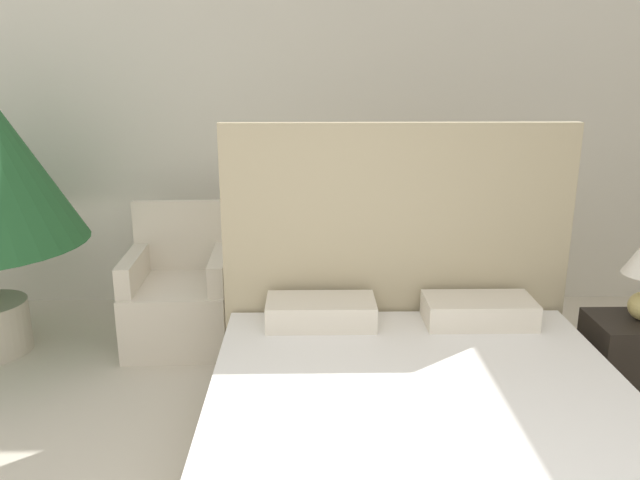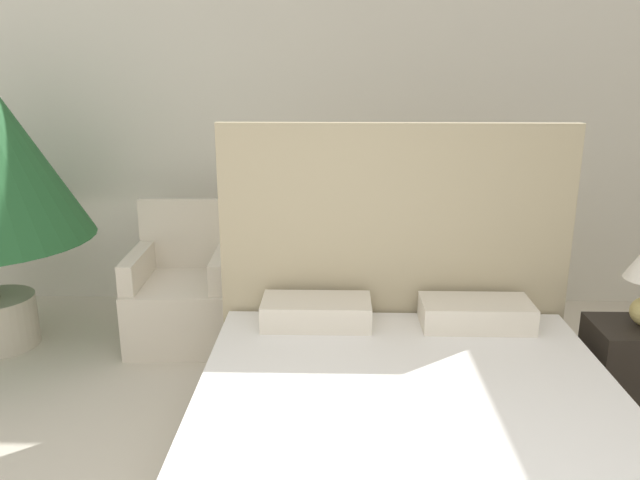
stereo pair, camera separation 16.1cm
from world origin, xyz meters
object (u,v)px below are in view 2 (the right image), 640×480
at_px(bed, 410,443).
at_px(armchair_near_window_left, 183,300).
at_px(nightstand, 635,371).
at_px(side_table, 260,305).
at_px(armchair_near_window_right, 337,301).

relative_size(bed, armchair_near_window_left, 2.38).
distance_m(nightstand, side_table, 2.32).
bearing_deg(armchair_near_window_left, side_table, 0.03).
height_order(armchair_near_window_left, nightstand, armchair_near_window_left).
xyz_separation_m(armchair_near_window_left, side_table, (0.53, 0.02, -0.04)).
bearing_deg(bed, nightstand, 29.96).
xyz_separation_m(nightstand, side_table, (-2.13, 0.92, -0.01)).
bearing_deg(side_table, armchair_near_window_left, -177.86).
bearing_deg(nightstand, armchair_near_window_left, 161.20).
relative_size(armchair_near_window_left, armchair_near_window_right, 1.00).
height_order(armchair_near_window_right, nightstand, armchair_near_window_right).
height_order(armchair_near_window_left, side_table, armchair_near_window_left).
relative_size(armchair_near_window_left, side_table, 1.87).
relative_size(armchair_near_window_left, nightstand, 1.77).
bearing_deg(side_table, nightstand, -23.49).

